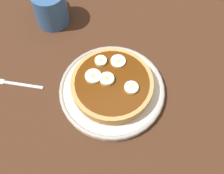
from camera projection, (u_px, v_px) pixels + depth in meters
The scene contains 10 objects.
ground_plane at pixel (112, 95), 64.83cm from camera, with size 140.00×140.00×3.00cm, color #422616.
plate at pixel (112, 90), 62.69cm from camera, with size 23.95×23.95×1.74cm.
pancake_stack at pixel (113, 85), 60.78cm from camera, with size 18.10×18.21×3.32cm.
banana_slice_0 at pixel (107, 79), 59.23cm from camera, with size 3.19×3.19×1.06cm.
banana_slice_1 at pixel (93, 76), 59.63cm from camera, with size 3.57×3.57×0.93cm.
banana_slice_2 at pixel (131, 88), 58.31cm from camera, with size 3.03×3.03×0.90cm.
banana_slice_3 at pixel (118, 61), 61.65cm from camera, with size 3.38×3.38×0.68cm.
banana_slice_4 at pixel (101, 61), 61.50cm from camera, with size 2.70×2.70×0.99cm.
coffee_mug at pixel (50, 6), 69.79cm from camera, with size 12.19×8.58×9.38cm.
fork at pixel (12, 83), 64.33cm from camera, with size 6.26×12.25×0.50cm.
Camera 1 is at (-28.42, 7.53, 56.31)cm, focal length 44.26 mm.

